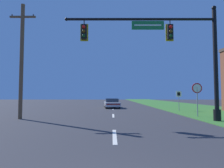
{
  "coord_description": "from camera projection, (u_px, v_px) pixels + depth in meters",
  "views": [
    {
      "loc": [
        -0.1,
        -1.93,
        1.6
      ],
      "look_at": [
        0.0,
        30.64,
        3.49
      ],
      "focal_mm": 32.0,
      "sensor_mm": 36.0,
      "label": 1
    }
  ],
  "objects": [
    {
      "name": "grass_verge_right",
      "position": [
        178.0,
        105.0,
        31.82
      ],
      "size": [
        10.0,
        110.0,
        0.04
      ],
      "color": "#38752D",
      "rests_on": "ground"
    },
    {
      "name": "road_center_line",
      "position": [
        112.0,
        109.0,
        23.8
      ],
      "size": [
        0.16,
        34.8,
        0.01
      ],
      "color": "silver",
      "rests_on": "ground"
    },
    {
      "name": "signal_mast",
      "position": [
        176.0,
        50.0,
        12.55
      ],
      "size": [
        9.73,
        0.47,
        7.29
      ],
      "color": "black",
      "rests_on": "grass_verge_right"
    },
    {
      "name": "car_ahead",
      "position": [
        111.0,
        103.0,
        26.03
      ],
      "size": [
        2.16,
        4.62,
        1.19
      ],
      "color": "black",
      "rests_on": "ground"
    },
    {
      "name": "stop_sign",
      "position": [
        196.0,
        92.0,
        15.06
      ],
      "size": [
        0.76,
        0.07,
        2.5
      ],
      "color": "gray",
      "rests_on": "grass_verge_right"
    },
    {
      "name": "route_sign_post",
      "position": [
        178.0,
        96.0,
        20.69
      ],
      "size": [
        0.55,
        0.06,
        2.03
      ],
      "color": "gray",
      "rests_on": "grass_verge_right"
    },
    {
      "name": "utility_pole_near",
      "position": [
        21.0,
        59.0,
        13.84
      ],
      "size": [
        1.8,
        0.26,
        8.04
      ],
      "color": "brown",
      "rests_on": "ground"
    }
  ]
}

